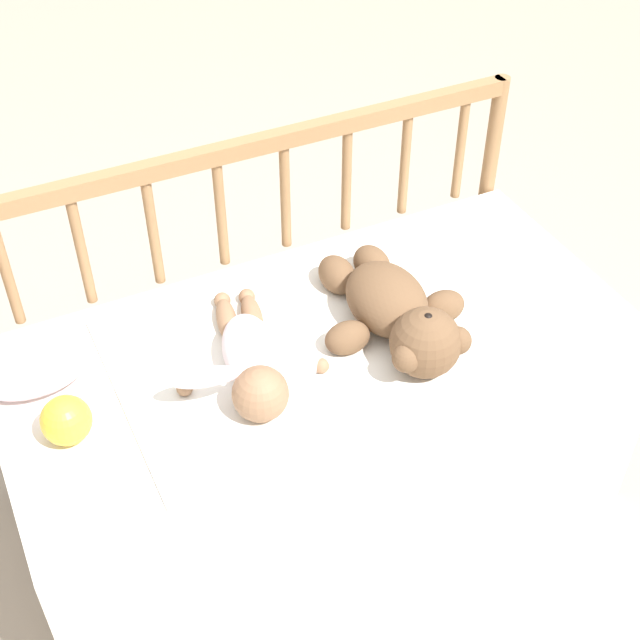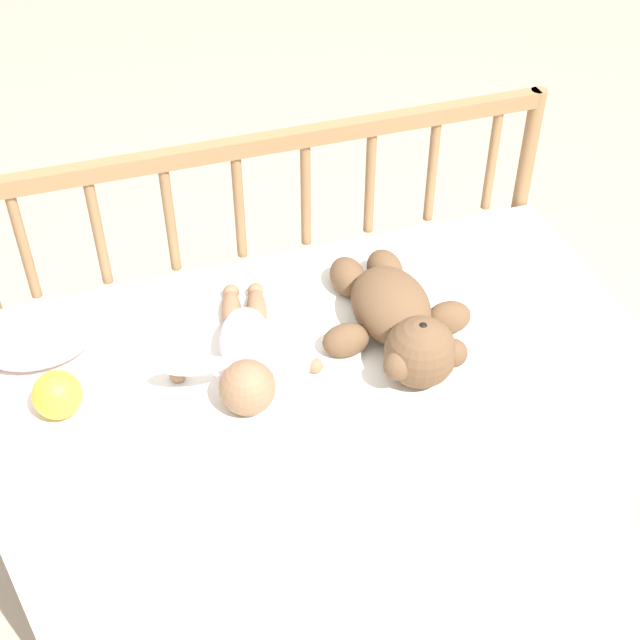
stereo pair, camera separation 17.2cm
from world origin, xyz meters
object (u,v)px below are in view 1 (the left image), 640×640
Objects in this scene: teddy_bear at (396,311)px; baby at (251,359)px; toy_ball at (66,420)px; small_pillow at (33,367)px.

teddy_bear is 1.08× the size of baby.
teddy_bear reaches higher than baby.
teddy_bear is 0.65m from toy_ball.
baby is (-0.30, 0.02, -0.02)m from teddy_bear.
baby reaches higher than toy_ball.
teddy_bear reaches higher than small_pillow.
teddy_bear is 0.70m from small_pillow.
small_pillow is at bearing 97.37° from toy_ball.
baby is at bearing 177.14° from teddy_bear.
small_pillow is (-0.37, 0.17, -0.01)m from baby.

